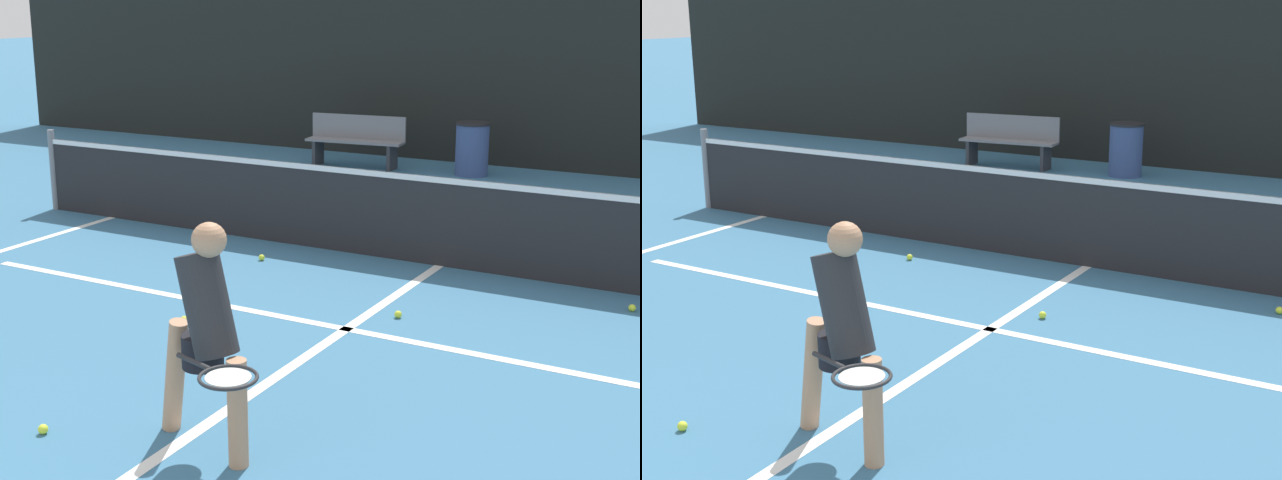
% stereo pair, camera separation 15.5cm
% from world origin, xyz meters
% --- Properties ---
extents(court_service_line, '(8.25, 0.10, 0.01)m').
position_xyz_m(court_service_line, '(0.00, 5.75, 0.00)').
color(court_service_line, white).
rests_on(court_service_line, ground).
extents(court_center_mark, '(0.10, 5.90, 0.01)m').
position_xyz_m(court_center_mark, '(0.00, 4.96, 0.00)').
color(court_center_mark, white).
rests_on(court_center_mark, ground).
extents(net, '(11.09, 0.09, 1.07)m').
position_xyz_m(net, '(0.00, 7.91, 0.51)').
color(net, slate).
rests_on(net, ground).
extents(fence_back, '(24.00, 0.06, 3.51)m').
position_xyz_m(fence_back, '(0.00, 13.95, 1.75)').
color(fence_back, black).
rests_on(fence_back, ground).
extents(player_practicing, '(1.07, 0.74, 1.48)m').
position_xyz_m(player_practicing, '(0.23, 3.46, 0.81)').
color(player_practicing, tan).
rests_on(player_practicing, ground).
extents(tennis_ball_scattered_2, '(0.07, 0.07, 0.07)m').
position_xyz_m(tennis_ball_scattered_2, '(-1.31, 5.20, 0.03)').
color(tennis_ball_scattered_2, '#D1E033').
rests_on(tennis_ball_scattered_2, ground).
extents(tennis_ball_scattered_4, '(0.07, 0.07, 0.07)m').
position_xyz_m(tennis_ball_scattered_4, '(-1.76, 7.17, 0.03)').
color(tennis_ball_scattered_4, '#D1E033').
rests_on(tennis_ball_scattered_4, ground).
extents(tennis_ball_scattered_6, '(0.07, 0.07, 0.07)m').
position_xyz_m(tennis_ball_scattered_6, '(-0.85, 3.12, 0.03)').
color(tennis_ball_scattered_6, '#D1E033').
rests_on(tennis_ball_scattered_6, ground).
extents(tennis_ball_scattered_8, '(0.07, 0.07, 0.07)m').
position_xyz_m(tennis_ball_scattered_8, '(2.05, 7.40, 0.03)').
color(tennis_ball_scattered_8, '#D1E033').
rests_on(tennis_ball_scattered_8, ground).
extents(tennis_ball_scattered_9, '(0.07, 0.07, 0.07)m').
position_xyz_m(tennis_ball_scattered_9, '(0.27, 6.23, 0.03)').
color(tennis_ball_scattered_9, '#D1E033').
rests_on(tennis_ball_scattered_9, ground).
extents(courtside_bench, '(1.69, 0.55, 0.86)m').
position_xyz_m(courtside_bench, '(-3.39, 12.70, 0.47)').
color(courtside_bench, slate).
rests_on(courtside_bench, ground).
extents(trash_bin, '(0.55, 0.55, 0.85)m').
position_xyz_m(trash_bin, '(-1.42, 12.90, 0.43)').
color(trash_bin, '#384C7F').
rests_on(trash_bin, ground).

